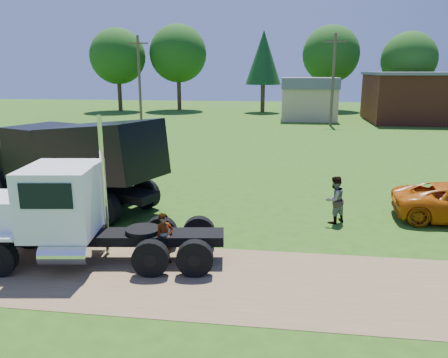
# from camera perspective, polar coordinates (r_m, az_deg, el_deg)

# --- Properties ---
(ground) EXTENTS (140.00, 140.00, 0.00)m
(ground) POSITION_cam_1_polar(r_m,az_deg,el_deg) (12.00, 0.97, -13.15)
(ground) COLOR #285211
(ground) RESTS_ON ground
(dirt_track) EXTENTS (120.00, 4.20, 0.01)m
(dirt_track) POSITION_cam_1_polar(r_m,az_deg,el_deg) (12.00, 0.97, -13.12)
(dirt_track) COLOR brown
(dirt_track) RESTS_ON ground
(white_semi_tractor) EXTENTS (7.19, 3.19, 4.25)m
(white_semi_tractor) POSITION_cam_1_polar(r_m,az_deg,el_deg) (13.41, -19.90, -4.33)
(white_semi_tractor) COLOR black
(white_semi_tractor) RESTS_ON ground
(black_dump_truck) EXTENTS (8.64, 5.45, 3.72)m
(black_dump_truck) POSITION_cam_1_polar(r_m,az_deg,el_deg) (18.77, -18.96, 2.71)
(black_dump_truck) COLOR black
(black_dump_truck) RESTS_ON ground
(spectator_a) EXTENTS (0.66, 0.65, 1.54)m
(spectator_a) POSITION_cam_1_polar(r_m,az_deg,el_deg) (12.78, -7.76, -7.75)
(spectator_a) COLOR #999999
(spectator_a) RESTS_ON ground
(spectator_b) EXTENTS (1.08, 1.06, 1.76)m
(spectator_b) POSITION_cam_1_polar(r_m,az_deg,el_deg) (16.49, 14.23, -2.63)
(spectator_b) COLOR #999999
(spectator_b) RESTS_ON ground
(brick_building) EXTENTS (15.40, 10.40, 5.30)m
(brick_building) POSITION_cam_1_polar(r_m,az_deg,el_deg) (53.38, 26.44, 9.55)
(brick_building) COLOR brown
(brick_building) RESTS_ON ground
(tan_shed) EXTENTS (6.20, 5.40, 4.70)m
(tan_shed) POSITION_cam_1_polar(r_m,az_deg,el_deg) (50.77, 11.04, 10.31)
(tan_shed) COLOR tan
(tan_shed) RESTS_ON ground
(utility_poles) EXTENTS (42.20, 0.28, 9.00)m
(utility_poles) POSITION_cam_1_polar(r_m,az_deg,el_deg) (45.86, 14.06, 12.65)
(utility_poles) COLOR brown
(utility_poles) RESTS_ON ground
(tree_row) EXTENTS (54.42, 12.91, 11.66)m
(tree_row) POSITION_cam_1_polar(r_m,az_deg,el_deg) (60.73, 5.88, 15.59)
(tree_row) COLOR #312514
(tree_row) RESTS_ON ground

